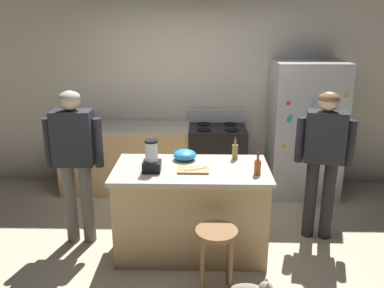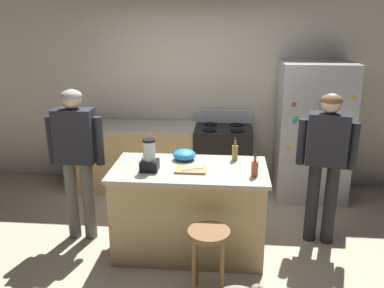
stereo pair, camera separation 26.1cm
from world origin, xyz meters
name	(u,v)px [view 2 (the right image)]	position (x,y,z in m)	size (l,w,h in m)	color
ground_plane	(190,249)	(0.00, 0.00, 0.00)	(14.00, 14.00, 0.00)	beige
back_wall	(202,89)	(0.00, 1.95, 1.35)	(8.00, 0.10, 2.70)	beige
kitchen_island	(189,210)	(0.00, 0.00, 0.46)	(1.53, 0.81, 0.92)	tan
back_counter_run	(143,157)	(-0.80, 1.55, 0.46)	(2.00, 0.64, 0.92)	tan
refrigerator	(312,132)	(1.47, 1.50, 0.90)	(0.90, 0.73, 1.79)	#B7BABF
stove_range	(223,159)	(0.31, 1.52, 0.47)	(0.76, 0.65, 1.10)	black
person_by_island_left	(76,151)	(-1.20, 0.16, 1.00)	(0.59, 0.23, 1.65)	#66605B
person_by_sink_right	(326,155)	(1.37, 0.31, 0.98)	(0.60, 0.30, 1.62)	#26262B
bar_stool	(209,245)	(0.23, -0.69, 0.49)	(0.36, 0.36, 0.62)	brown
blender_appliance	(149,157)	(-0.37, -0.10, 1.05)	(0.17, 0.17, 0.31)	black
bottle_vinegar	(235,152)	(0.45, 0.27, 1.00)	(0.06, 0.06, 0.24)	olive
bottle_cooking_sauce	(255,168)	(0.62, -0.17, 0.99)	(0.06, 0.06, 0.22)	#B24C26
mixing_bowl	(184,155)	(-0.07, 0.23, 0.97)	(0.24, 0.24, 0.11)	#268CD8
cutting_board	(191,170)	(0.02, -0.08, 0.93)	(0.30, 0.20, 0.02)	#B7844C
chef_knife	(193,169)	(0.04, -0.08, 0.94)	(0.22, 0.03, 0.01)	#B7BABF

